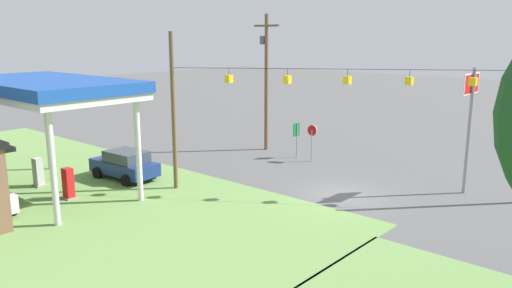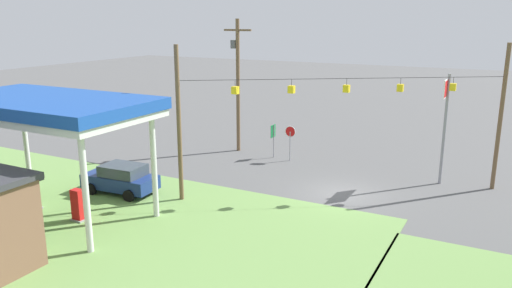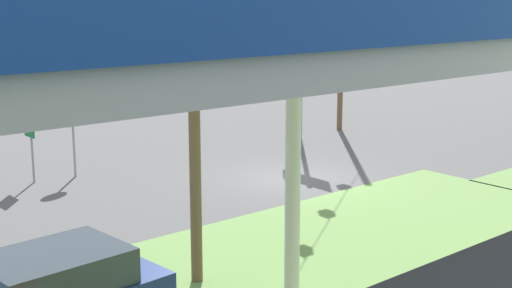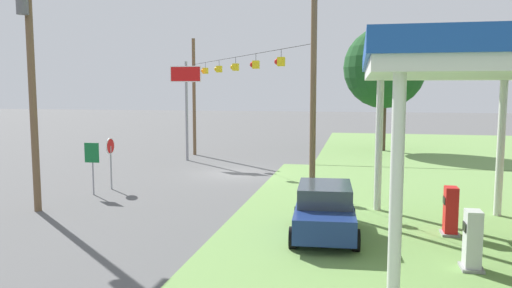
{
  "view_description": "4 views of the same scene",
  "coord_description": "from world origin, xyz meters",
  "px_view_note": "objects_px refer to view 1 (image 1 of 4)",
  "views": [
    {
      "loc": [
        -13.0,
        21.93,
        8.23
      ],
      "look_at": [
        4.51,
        1.8,
        2.41
      ],
      "focal_mm": 35.0,
      "sensor_mm": 36.0,
      "label": 1
    },
    {
      "loc": [
        -8.16,
        26.06,
        9.77
      ],
      "look_at": [
        4.89,
        1.22,
        2.64
      ],
      "focal_mm": 35.0,
      "sensor_mm": 36.0,
      "label": 2
    },
    {
      "loc": [
        15.74,
        16.54,
        5.94
      ],
      "look_at": [
        5.28,
        4.27,
        2.55
      ],
      "focal_mm": 50.0,
      "sensor_mm": 36.0,
      "label": 3
    },
    {
      "loc": [
        27.26,
        6.75,
        4.82
      ],
      "look_at": [
        5.02,
        2.19,
        2.31
      ],
      "focal_mm": 35.0,
      "sensor_mm": 36.0,
      "label": 4
    }
  ],
  "objects_px": {
    "fuel_pump_near": "(68,184)",
    "stop_sign_roadside": "(312,135)",
    "fuel_pump_far": "(38,173)",
    "stop_sign_overhead": "(470,105)",
    "gas_station_canopy": "(45,89)",
    "utility_pole_main": "(266,75)",
    "route_sign": "(297,133)",
    "car_at_pumps_front": "(125,164)"
  },
  "relations": [
    {
      "from": "fuel_pump_near",
      "to": "fuel_pump_far",
      "type": "bearing_deg",
      "value": 0.0
    },
    {
      "from": "route_sign",
      "to": "fuel_pump_far",
      "type": "bearing_deg",
      "value": 65.66
    },
    {
      "from": "gas_station_canopy",
      "to": "car_at_pumps_front",
      "type": "height_order",
      "value": "gas_station_canopy"
    },
    {
      "from": "fuel_pump_far",
      "to": "utility_pole_main",
      "type": "bearing_deg",
      "value": -102.7
    },
    {
      "from": "gas_station_canopy",
      "to": "fuel_pump_near",
      "type": "xyz_separation_m",
      "value": [
        -1.62,
        -0.0,
        -4.75
      ]
    },
    {
      "from": "fuel_pump_near",
      "to": "fuel_pump_far",
      "type": "xyz_separation_m",
      "value": [
        3.24,
        0.0,
        0.0
      ]
    },
    {
      "from": "car_at_pumps_front",
      "to": "stop_sign_roadside",
      "type": "xyz_separation_m",
      "value": [
        -5.79,
        -10.62,
        0.92
      ]
    },
    {
      "from": "fuel_pump_far",
      "to": "stop_sign_overhead",
      "type": "distance_m",
      "value": 23.45
    },
    {
      "from": "car_at_pumps_front",
      "to": "stop_sign_overhead",
      "type": "relative_size",
      "value": 0.66
    },
    {
      "from": "fuel_pump_far",
      "to": "car_at_pumps_front",
      "type": "relative_size",
      "value": 0.38
    },
    {
      "from": "car_at_pumps_front",
      "to": "stop_sign_roadside",
      "type": "height_order",
      "value": "stop_sign_roadside"
    },
    {
      "from": "fuel_pump_far",
      "to": "stop_sign_roadside",
      "type": "distance_m",
      "value": 16.8
    },
    {
      "from": "fuel_pump_near",
      "to": "stop_sign_roadside",
      "type": "height_order",
      "value": "stop_sign_roadside"
    },
    {
      "from": "fuel_pump_near",
      "to": "stop_sign_roadside",
      "type": "relative_size",
      "value": 0.66
    },
    {
      "from": "gas_station_canopy",
      "to": "stop_sign_roadside",
      "type": "distance_m",
      "value": 16.47
    },
    {
      "from": "fuel_pump_near",
      "to": "utility_pole_main",
      "type": "height_order",
      "value": "utility_pole_main"
    },
    {
      "from": "gas_station_canopy",
      "to": "stop_sign_overhead",
      "type": "relative_size",
      "value": 1.61
    },
    {
      "from": "stop_sign_roadside",
      "to": "fuel_pump_near",
      "type": "bearing_deg",
      "value": -108.37
    },
    {
      "from": "stop_sign_roadside",
      "to": "stop_sign_overhead",
      "type": "height_order",
      "value": "stop_sign_overhead"
    },
    {
      "from": "stop_sign_roadside",
      "to": "utility_pole_main",
      "type": "xyz_separation_m",
      "value": [
        4.63,
        -0.77,
        3.61
      ]
    },
    {
      "from": "stop_sign_roadside",
      "to": "route_sign",
      "type": "relative_size",
      "value": 1.04
    },
    {
      "from": "gas_station_canopy",
      "to": "stop_sign_overhead",
      "type": "bearing_deg",
      "value": -138.96
    },
    {
      "from": "fuel_pump_near",
      "to": "stop_sign_roadside",
      "type": "bearing_deg",
      "value": -108.37
    },
    {
      "from": "fuel_pump_near",
      "to": "car_at_pumps_front",
      "type": "relative_size",
      "value": 0.38
    },
    {
      "from": "fuel_pump_far",
      "to": "stop_sign_overhead",
      "type": "bearing_deg",
      "value": -141.6
    },
    {
      "from": "fuel_pump_far",
      "to": "stop_sign_roadside",
      "type": "xyz_separation_m",
      "value": [
        -8.11,
        -14.67,
        1.04
      ]
    },
    {
      "from": "gas_station_canopy",
      "to": "fuel_pump_near",
      "type": "relative_size",
      "value": 6.55
    },
    {
      "from": "gas_station_canopy",
      "to": "route_sign",
      "type": "relative_size",
      "value": 4.47
    },
    {
      "from": "stop_sign_roadside",
      "to": "gas_station_canopy",
      "type": "bearing_deg",
      "value": -113.86
    },
    {
      "from": "gas_station_canopy",
      "to": "route_sign",
      "type": "height_order",
      "value": "gas_station_canopy"
    },
    {
      "from": "gas_station_canopy",
      "to": "fuel_pump_far",
      "type": "bearing_deg",
      "value": -0.05
    },
    {
      "from": "utility_pole_main",
      "to": "stop_sign_overhead",
      "type": "bearing_deg",
      "value": 175.78
    },
    {
      "from": "gas_station_canopy",
      "to": "stop_sign_overhead",
      "type": "height_order",
      "value": "stop_sign_overhead"
    },
    {
      "from": "utility_pole_main",
      "to": "gas_station_canopy",
      "type": "bearing_deg",
      "value": 83.13
    },
    {
      "from": "fuel_pump_far",
      "to": "route_sign",
      "type": "xyz_separation_m",
      "value": [
        -6.72,
        -14.85,
        0.93
      ]
    },
    {
      "from": "gas_station_canopy",
      "to": "stop_sign_overhead",
      "type": "distance_m",
      "value": 21.89
    },
    {
      "from": "route_sign",
      "to": "fuel_pump_near",
      "type": "bearing_deg",
      "value": 76.82
    },
    {
      "from": "route_sign",
      "to": "stop_sign_roadside",
      "type": "bearing_deg",
      "value": 172.74
    },
    {
      "from": "stop_sign_overhead",
      "to": "utility_pole_main",
      "type": "xyz_separation_m",
      "value": [
        14.64,
        -1.08,
        0.71
      ]
    },
    {
      "from": "car_at_pumps_front",
      "to": "stop_sign_overhead",
      "type": "xyz_separation_m",
      "value": [
        -15.8,
        -10.31,
        3.83
      ]
    },
    {
      "from": "gas_station_canopy",
      "to": "utility_pole_main",
      "type": "xyz_separation_m",
      "value": [
        -1.86,
        -15.44,
        -0.1
      ]
    },
    {
      "from": "stop_sign_overhead",
      "to": "car_at_pumps_front",
      "type": "bearing_deg",
      "value": 33.12
    }
  ]
}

